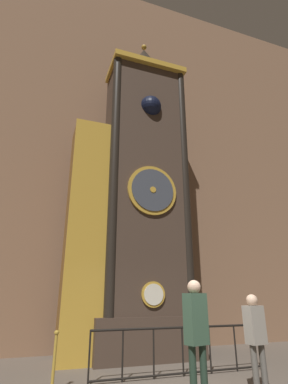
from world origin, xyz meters
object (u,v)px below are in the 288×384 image
(clock_tower, at_px, (134,196))
(visitor_near, at_px, (196,328))
(visitor_far, at_px, (255,332))
(stanchion_post, at_px, (53,372))

(clock_tower, xyz_separation_m, visitor_near, (-0.21, -3.94, -3.43))
(visitor_far, bearing_deg, clock_tower, 99.93)
(visitor_far, xyz_separation_m, stanchion_post, (-3.37, 1.31, -0.65))
(visitor_far, relative_size, stanchion_post, 1.62)
(visitor_near, relative_size, stanchion_post, 1.84)
(stanchion_post, bearing_deg, visitor_far, -21.18)
(clock_tower, height_order, visitor_far, clock_tower)
(clock_tower, distance_m, visitor_near, 5.23)
(clock_tower, bearing_deg, visitor_near, -93.02)
(visitor_near, height_order, stanchion_post, visitor_near)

